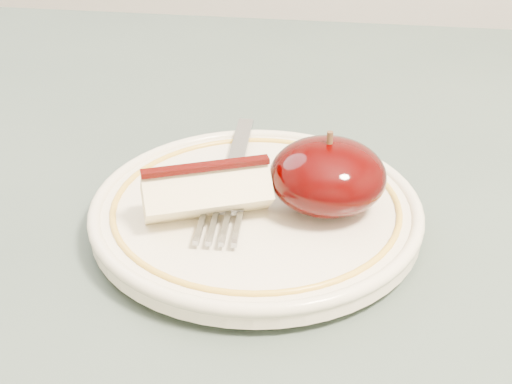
# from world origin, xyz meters

# --- Properties ---
(table) EXTENTS (0.90, 0.90, 0.75)m
(table) POSITION_xyz_m (0.00, 0.00, 0.66)
(table) COLOR brown
(table) RESTS_ON ground
(plate) EXTENTS (0.22, 0.22, 0.02)m
(plate) POSITION_xyz_m (-0.04, -0.02, 0.76)
(plate) COLOR beige
(plate) RESTS_ON table
(apple_half) EXTENTS (0.08, 0.07, 0.06)m
(apple_half) POSITION_xyz_m (0.01, -0.01, 0.79)
(apple_half) COLOR black
(apple_half) RESTS_ON plate
(apple_wedge) EXTENTS (0.09, 0.06, 0.04)m
(apple_wedge) POSITION_xyz_m (-0.07, -0.04, 0.79)
(apple_wedge) COLOR beige
(apple_wedge) RESTS_ON plate
(fork) EXTENTS (0.03, 0.18, 0.00)m
(fork) POSITION_xyz_m (-0.06, 0.01, 0.77)
(fork) COLOR gray
(fork) RESTS_ON plate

